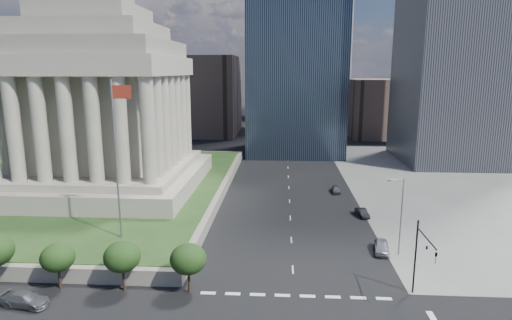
# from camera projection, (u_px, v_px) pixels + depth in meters

# --- Properties ---
(ground) EXTENTS (500.00, 500.00, 0.00)m
(ground) POSITION_uv_depth(u_px,v_px,m) (287.00, 149.00, 128.37)
(ground) COLOR black
(ground) RESTS_ON ground
(plaza_terrace) EXTENTS (66.00, 70.00, 1.80)m
(plaza_terrace) POSITION_uv_depth(u_px,v_px,m) (55.00, 188.00, 82.10)
(plaza_terrace) COLOR slate
(plaza_terrace) RESTS_ON ground
(plaza_lawn) EXTENTS (64.00, 68.00, 0.10)m
(plaza_lawn) POSITION_uv_depth(u_px,v_px,m) (54.00, 183.00, 81.91)
(plaza_lawn) COLOR #203917
(plaza_lawn) RESTS_ON plaza_terrace
(war_memorial) EXTENTS (34.00, 34.00, 39.00)m
(war_memorial) POSITION_uv_depth(u_px,v_px,m) (98.00, 79.00, 75.28)
(war_memorial) COLOR gray
(war_memorial) RESTS_ON plaza_lawn
(flagpole) EXTENTS (2.52, 0.24, 20.00)m
(flagpole) POSITION_uv_depth(u_px,v_px,m) (117.00, 152.00, 52.78)
(flagpole) COLOR slate
(flagpole) RESTS_ON plaza_lawn
(midrise_glass) EXTENTS (26.00, 26.00, 60.00)m
(midrise_glass) POSITION_uv_depth(u_px,v_px,m) (296.00, 44.00, 117.22)
(midrise_glass) COLOR black
(midrise_glass) RESTS_ON ground
(building_filler_ne) EXTENTS (20.00, 30.00, 20.00)m
(building_filler_ne) POSITION_uv_depth(u_px,v_px,m) (376.00, 107.00, 153.67)
(building_filler_ne) COLOR brown
(building_filler_ne) RESTS_ON ground
(building_filler_nw) EXTENTS (24.00, 30.00, 28.00)m
(building_filler_nw) POSITION_uv_depth(u_px,v_px,m) (205.00, 96.00, 156.65)
(building_filler_nw) COLOR brown
(building_filler_nw) RESTS_ON ground
(traffic_signal_ne) EXTENTS (0.30, 5.74, 8.00)m
(traffic_signal_ne) POSITION_uv_depth(u_px,v_px,m) (422.00, 253.00, 42.22)
(traffic_signal_ne) COLOR black
(traffic_signal_ne) RESTS_ON ground
(street_lamp_north) EXTENTS (2.13, 0.22, 10.00)m
(street_lamp_north) POSITION_uv_depth(u_px,v_px,m) (400.00, 212.00, 53.13)
(street_lamp_north) COLOR slate
(street_lamp_north) RESTS_ON ground
(suv_grey) EXTENTS (2.72, 5.14, 1.42)m
(suv_grey) POSITION_uv_depth(u_px,v_px,m) (25.00, 299.00, 42.30)
(suv_grey) COLOR #4C4E52
(suv_grey) RESTS_ON ground
(parked_sedan_near) EXTENTS (2.54, 4.78, 1.55)m
(parked_sedan_near) POSITION_uv_depth(u_px,v_px,m) (382.00, 247.00, 54.86)
(parked_sedan_near) COLOR gray
(parked_sedan_near) RESTS_ON ground
(parked_sedan_mid) EXTENTS (3.97, 1.94, 1.25)m
(parked_sedan_mid) POSITION_uv_depth(u_px,v_px,m) (362.00, 213.00, 68.36)
(parked_sedan_mid) COLOR black
(parked_sedan_mid) RESTS_ON ground
(parked_sedan_far) EXTENTS (1.62, 3.81, 1.29)m
(parked_sedan_far) POSITION_uv_depth(u_px,v_px,m) (336.00, 189.00, 81.79)
(parked_sedan_far) COLOR #525459
(parked_sedan_far) RESTS_ON ground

